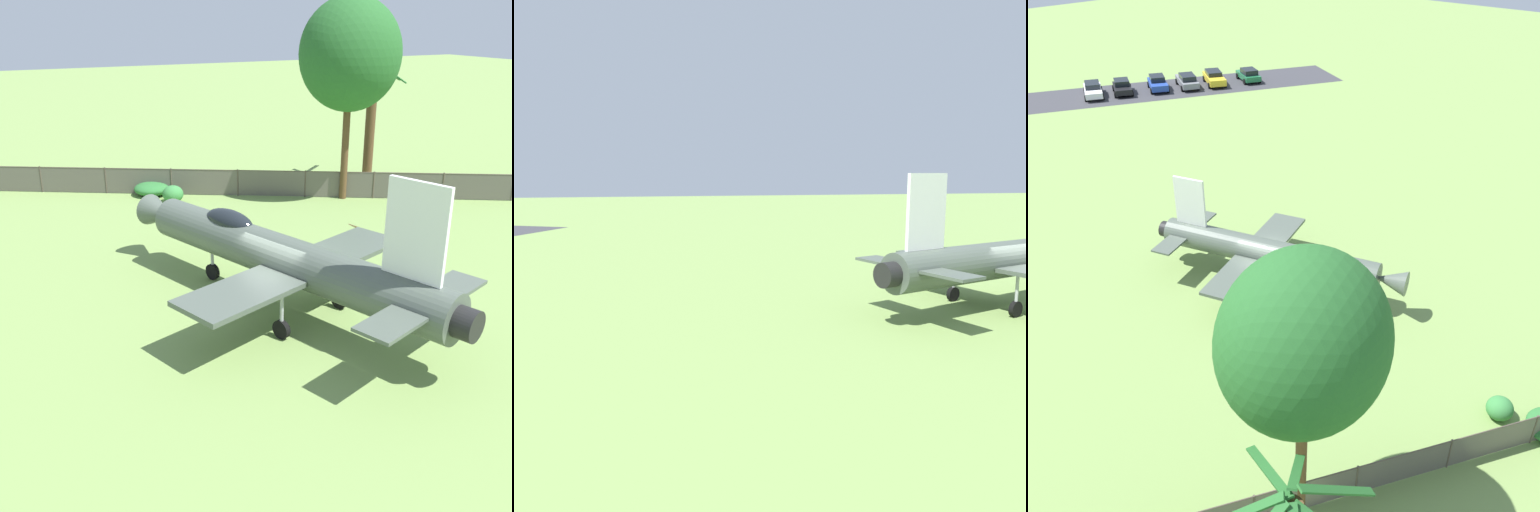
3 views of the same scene
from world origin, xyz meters
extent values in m
plane|color=#75934C|center=(0.00, 0.00, 0.00)|extent=(200.00, 200.00, 0.00)
cylinder|color=#4C564C|center=(0.00, 0.00, 1.87)|extent=(5.24, 11.86, 1.47)
cylinder|color=black|center=(2.00, -5.93, 1.87)|extent=(1.03, 0.85, 0.88)
cube|color=white|center=(1.46, -4.33, 3.95)|extent=(0.71, 1.75, 2.69)
cube|color=#4C564C|center=(-2.27, -1.40, 1.68)|extent=(4.15, 3.03, 0.16)
cube|color=#4C564C|center=(0.07, -5.31, 2.02)|extent=(2.06, 1.62, 0.10)
cube|color=#4C564C|center=(3.16, -4.26, 2.02)|extent=(2.06, 1.62, 0.10)
cylinder|color=#A5A8AD|center=(-0.98, -1.60, 1.01)|extent=(0.12, 0.12, 1.42)
cylinder|color=black|center=(-0.98, -1.60, 0.30)|extent=(0.36, 0.63, 0.60)
cylinder|color=#A5A8AD|center=(1.74, -0.68, 1.01)|extent=(0.12, 0.12, 1.42)
cylinder|color=black|center=(1.74, -0.68, 0.30)|extent=(0.36, 0.63, 0.60)
camera|label=1|loc=(-8.86, -15.78, 9.23)|focal=42.44mm
camera|label=2|loc=(18.41, -13.65, 5.34)|focal=37.12mm
camera|label=3|loc=(18.38, 17.75, 17.54)|focal=39.84mm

